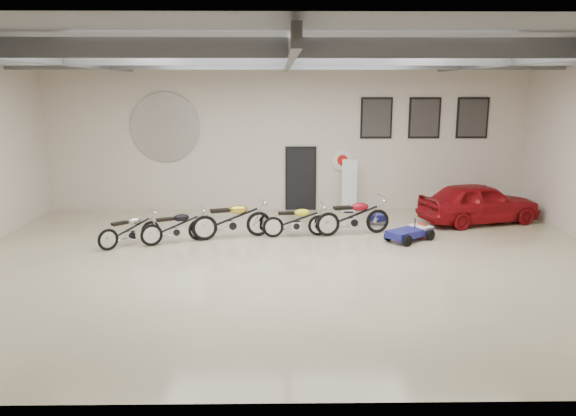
{
  "coord_description": "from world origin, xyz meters",
  "views": [
    {
      "loc": [
        -0.2,
        -12.77,
        4.17
      ],
      "look_at": [
        0.0,
        1.2,
        1.1
      ],
      "focal_mm": 35.0,
      "sensor_mm": 36.0,
      "label": 1
    }
  ],
  "objects_px": {
    "motorcycle_yellow": "(296,220)",
    "go_kart": "(413,229)",
    "motorcycle_gold": "(232,218)",
    "banner_stand": "(349,186)",
    "vintage_car": "(479,203)",
    "motorcycle_red": "(353,216)",
    "motorcycle_silver": "(130,229)",
    "motorcycle_black": "(175,226)"
  },
  "relations": [
    {
      "from": "banner_stand",
      "to": "go_kart",
      "type": "height_order",
      "value": "banner_stand"
    },
    {
      "from": "vintage_car",
      "to": "go_kart",
      "type": "bearing_deg",
      "value": 112.36
    },
    {
      "from": "motorcycle_gold",
      "to": "vintage_car",
      "type": "bearing_deg",
      "value": -4.19
    },
    {
      "from": "banner_stand",
      "to": "vintage_car",
      "type": "height_order",
      "value": "banner_stand"
    },
    {
      "from": "banner_stand",
      "to": "motorcycle_red",
      "type": "xyz_separation_m",
      "value": [
        -0.23,
        -2.84,
        -0.35
      ]
    },
    {
      "from": "go_kart",
      "to": "vintage_car",
      "type": "bearing_deg",
      "value": 0.84
    },
    {
      "from": "motorcycle_silver",
      "to": "motorcycle_red",
      "type": "distance_m",
      "value": 6.14
    },
    {
      "from": "motorcycle_black",
      "to": "motorcycle_red",
      "type": "relative_size",
      "value": 0.86
    },
    {
      "from": "motorcycle_silver",
      "to": "vintage_car",
      "type": "height_order",
      "value": "vintage_car"
    },
    {
      "from": "motorcycle_black",
      "to": "motorcycle_gold",
      "type": "height_order",
      "value": "motorcycle_gold"
    },
    {
      "from": "motorcycle_silver",
      "to": "motorcycle_gold",
      "type": "height_order",
      "value": "motorcycle_gold"
    },
    {
      "from": "banner_stand",
      "to": "vintage_car",
      "type": "bearing_deg",
      "value": -14.28
    },
    {
      "from": "banner_stand",
      "to": "vintage_car",
      "type": "relative_size",
      "value": 0.49
    },
    {
      "from": "motorcycle_silver",
      "to": "motorcycle_black",
      "type": "height_order",
      "value": "motorcycle_black"
    },
    {
      "from": "banner_stand",
      "to": "go_kart",
      "type": "relative_size",
      "value": 1.08
    },
    {
      "from": "go_kart",
      "to": "vintage_car",
      "type": "distance_m",
      "value": 3.14
    },
    {
      "from": "motorcycle_black",
      "to": "motorcycle_gold",
      "type": "xyz_separation_m",
      "value": [
        1.48,
        0.47,
        0.09
      ]
    },
    {
      "from": "motorcycle_gold",
      "to": "motorcycle_silver",
      "type": "bearing_deg",
      "value": 178.18
    },
    {
      "from": "motorcycle_black",
      "to": "go_kart",
      "type": "distance_m",
      "value": 6.47
    },
    {
      "from": "banner_stand",
      "to": "motorcycle_yellow",
      "type": "relative_size",
      "value": 0.99
    },
    {
      "from": "banner_stand",
      "to": "motorcycle_yellow",
      "type": "height_order",
      "value": "banner_stand"
    },
    {
      "from": "banner_stand",
      "to": "motorcycle_gold",
      "type": "xyz_separation_m",
      "value": [
        -3.63,
        -3.19,
        -0.34
      ]
    },
    {
      "from": "motorcycle_gold",
      "to": "go_kart",
      "type": "distance_m",
      "value": 5.0
    },
    {
      "from": "motorcycle_gold",
      "to": "motorcycle_yellow",
      "type": "height_order",
      "value": "motorcycle_gold"
    },
    {
      "from": "motorcycle_silver",
      "to": "go_kart",
      "type": "bearing_deg",
      "value": -39.65
    },
    {
      "from": "motorcycle_red",
      "to": "go_kart",
      "type": "bearing_deg",
      "value": -33.46
    },
    {
      "from": "go_kart",
      "to": "vintage_car",
      "type": "xyz_separation_m",
      "value": [
        2.46,
        1.92,
        0.33
      ]
    },
    {
      "from": "banner_stand",
      "to": "motorcycle_red",
      "type": "distance_m",
      "value": 2.88
    },
    {
      "from": "motorcycle_gold",
      "to": "motorcycle_yellow",
      "type": "xyz_separation_m",
      "value": [
        1.78,
        0.15,
        -0.09
      ]
    },
    {
      "from": "banner_stand",
      "to": "motorcycle_silver",
      "type": "bearing_deg",
      "value": -140.96
    },
    {
      "from": "motorcycle_gold",
      "to": "go_kart",
      "type": "xyz_separation_m",
      "value": [
        4.99,
        -0.23,
        -0.26
      ]
    },
    {
      "from": "motorcycle_black",
      "to": "motorcycle_yellow",
      "type": "bearing_deg",
      "value": -14.25
    },
    {
      "from": "motorcycle_yellow",
      "to": "go_kart",
      "type": "relative_size",
      "value": 1.09
    },
    {
      "from": "go_kart",
      "to": "vintage_car",
      "type": "height_order",
      "value": "vintage_car"
    },
    {
      "from": "banner_stand",
      "to": "motorcycle_black",
      "type": "bearing_deg",
      "value": -137.21
    },
    {
      "from": "motorcycle_yellow",
      "to": "vintage_car",
      "type": "height_order",
      "value": "vintage_car"
    },
    {
      "from": "vintage_car",
      "to": "motorcycle_red",
      "type": "bearing_deg",
      "value": 92.84
    },
    {
      "from": "motorcycle_black",
      "to": "motorcycle_red",
      "type": "xyz_separation_m",
      "value": [
        4.88,
        0.82,
        0.08
      ]
    },
    {
      "from": "motorcycle_yellow",
      "to": "go_kart",
      "type": "height_order",
      "value": "motorcycle_yellow"
    },
    {
      "from": "motorcycle_yellow",
      "to": "motorcycle_red",
      "type": "bearing_deg",
      "value": -0.92
    },
    {
      "from": "motorcycle_silver",
      "to": "vintage_car",
      "type": "distance_m",
      "value": 10.37
    },
    {
      "from": "motorcycle_silver",
      "to": "motorcycle_gold",
      "type": "xyz_separation_m",
      "value": [
        2.64,
        0.71,
        0.11
      ]
    }
  ]
}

